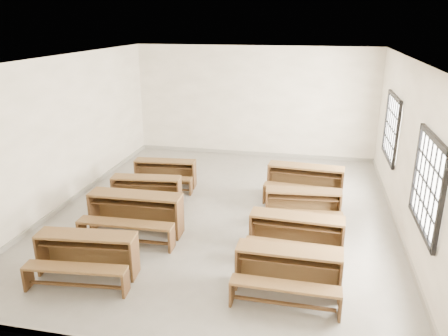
% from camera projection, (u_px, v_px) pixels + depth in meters
% --- Properties ---
extents(room, '(8.50, 8.50, 3.20)m').
position_uv_depth(room, '(228.00, 113.00, 8.58)').
color(room, gray).
rests_on(room, ground).
extents(desk_set_0, '(1.65, 0.97, 0.71)m').
position_uv_depth(desk_set_0, '(86.00, 252.00, 6.89)').
color(desk_set_0, brown).
rests_on(desk_set_0, ground).
extents(desk_set_1, '(1.79, 0.96, 0.79)m').
position_uv_depth(desk_set_1, '(135.00, 211.00, 8.24)').
color(desk_set_1, brown).
rests_on(desk_set_1, ground).
extents(desk_set_2, '(1.57, 0.94, 0.67)m').
position_uv_depth(desk_set_2, '(146.00, 190.00, 9.47)').
color(desk_set_2, brown).
rests_on(desk_set_2, ground).
extents(desk_set_3, '(1.53, 0.89, 0.66)m').
position_uv_depth(desk_set_3, '(165.00, 172.00, 10.60)').
color(desk_set_3, brown).
rests_on(desk_set_3, ground).
extents(desk_set_4, '(1.57, 0.83, 0.70)m').
position_uv_depth(desk_set_4, '(288.00, 269.00, 6.45)').
color(desk_set_4, brown).
rests_on(desk_set_4, ground).
extents(desk_set_5, '(1.64, 0.91, 0.72)m').
position_uv_depth(desk_set_5, '(296.00, 233.00, 7.50)').
color(desk_set_5, brown).
rests_on(desk_set_5, ground).
extents(desk_set_6, '(1.55, 0.90, 0.67)m').
position_uv_depth(desk_set_6, '(303.00, 204.00, 8.75)').
color(desk_set_6, brown).
rests_on(desk_set_6, ground).
extents(desk_set_7, '(1.76, 1.01, 0.76)m').
position_uv_depth(desk_set_7, '(305.00, 180.00, 9.90)').
color(desk_set_7, brown).
rests_on(desk_set_7, ground).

